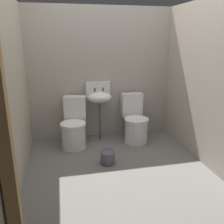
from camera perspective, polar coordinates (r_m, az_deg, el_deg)
ground_plane at (r=3.42m, az=1.08°, el=-13.37°), size 2.82×2.76×0.08m
wall_back at (r=4.20m, az=-2.75°, el=8.88°), size 2.82×0.10×2.20m
wall_left at (r=3.08m, az=-22.76°, el=4.57°), size 0.10×2.56×2.20m
wall_right at (r=3.60m, az=20.80°, el=6.43°), size 0.10×2.56×2.20m
wooden_door_post at (r=1.99m, az=-24.61°, el=-2.03°), size 0.11×0.11×2.20m
toilet_left at (r=3.95m, az=-8.93°, el=-3.50°), size 0.49×0.66×0.78m
toilet_right at (r=4.12m, az=5.39°, el=-2.46°), size 0.40×0.59×0.78m
sink at (r=4.05m, az=-2.99°, el=3.62°), size 0.42×0.35×0.99m
bucket at (r=3.44m, az=-1.02°, el=-10.61°), size 0.22×0.22×0.18m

